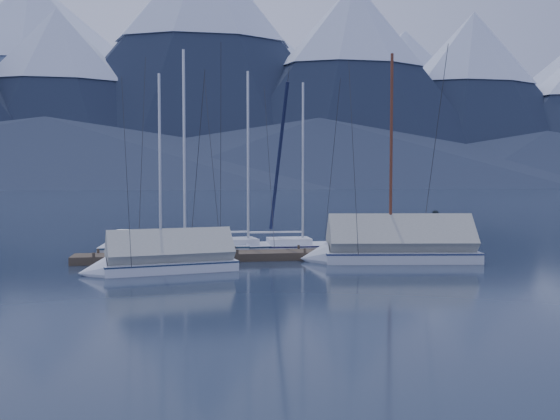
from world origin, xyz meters
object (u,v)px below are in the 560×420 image
object	(u,v)px
sailboat_open_mid	(258,250)
sailboat_covered_far	(158,261)
sailboat_open_left	(197,251)
sailboat_covered_near	(387,250)
sailboat_open_right	(312,249)
person	(436,229)

from	to	relation	value
sailboat_open_mid	sailboat_covered_far	distance (m)	6.76
sailboat_open_left	sailboat_covered_near	xyz separation A→B (m)	(8.11, -3.57, 0.31)
sailboat_open_right	sailboat_covered_near	bearing A→B (deg)	-54.98
sailboat_covered_near	sailboat_covered_far	world-z (taller)	sailboat_covered_near
sailboat_open_mid	person	size ratio (longest dim) A/B	5.38
sailboat_open_left	sailboat_open_mid	xyz separation A→B (m)	(2.94, 0.02, -0.02)
sailboat_open_mid	person	xyz separation A→B (m)	(8.21, -1.91, 1.06)
sailboat_covered_near	person	world-z (taller)	sailboat_covered_near
sailboat_open_mid	person	distance (m)	8.50
sailboat_open_mid	sailboat_covered_near	size ratio (longest dim) A/B	0.96
sailboat_covered_far	sailboat_open_right	bearing A→B (deg)	34.41
sailboat_open_left	sailboat_open_mid	size ratio (longest dim) A/B	1.11
sailboat_open_right	person	bearing A→B (deg)	-18.93
sailboat_open_mid	sailboat_open_left	bearing A→B (deg)	-179.67
sailboat_open_mid	sailboat_covered_near	bearing A→B (deg)	-34.77
sailboat_open_right	sailboat_covered_near	distance (m)	4.39
sailboat_covered_far	person	distance (m)	13.18
sailboat_covered_near	sailboat_open_mid	bearing A→B (deg)	145.23
sailboat_covered_near	person	distance (m)	3.55
sailboat_covered_far	sailboat_covered_near	bearing A→B (deg)	8.05
sailboat_covered_near	sailboat_covered_far	xyz separation A→B (m)	(-9.75, -1.38, -0.09)
sailboat_open_left	person	distance (m)	11.36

